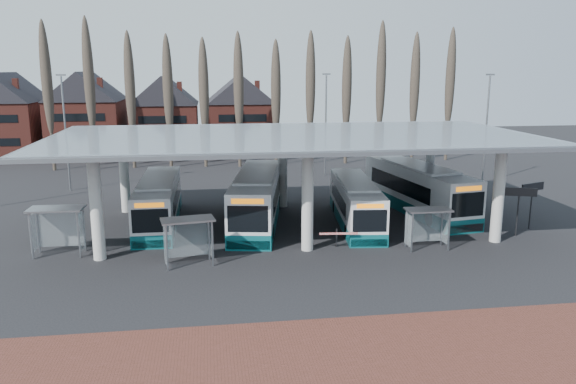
{
  "coord_description": "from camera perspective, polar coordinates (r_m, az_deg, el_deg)",
  "views": [
    {
      "loc": [
        -5.66,
        -29.14,
        10.64
      ],
      "look_at": [
        -0.52,
        7.0,
        2.59
      ],
      "focal_mm": 35.0,
      "sensor_mm": 36.0,
      "label": 1
    }
  ],
  "objects": [
    {
      "name": "info_sign_1",
      "position": [
        40.99,
        23.58,
        0.14
      ],
      "size": [
        2.01,
        0.89,
        3.15
      ],
      "rotation": [
        0.0,
        0.0,
        0.38
      ],
      "color": "black",
      "rests_on": "ground"
    },
    {
      "name": "bus_2",
      "position": [
        39.41,
        6.88,
        -1.14
      ],
      "size": [
        3.52,
        11.23,
        3.07
      ],
      "rotation": [
        0.0,
        0.0,
        -0.11
      ],
      "color": "silver",
      "rests_on": "ground"
    },
    {
      "name": "barrier",
      "position": [
        33.89,
        5.11,
        -4.33
      ],
      "size": [
        2.29,
        0.74,
        1.15
      ],
      "rotation": [
        0.0,
        0.0,
        -0.1
      ],
      "color": "black",
      "rests_on": "ground"
    },
    {
      "name": "poplar_row",
      "position": [
        62.42,
        -2.94,
        10.71
      ],
      "size": [
        45.1,
        1.1,
        14.5
      ],
      "color": "#473D33",
      "rests_on": "ground"
    },
    {
      "name": "station_canopy",
      "position": [
        37.89,
        0.57,
        4.92
      ],
      "size": [
        32.0,
        16.0,
        6.34
      ],
      "color": "silver",
      "rests_on": "ground"
    },
    {
      "name": "shelter_1",
      "position": [
        31.34,
        -10.15,
        -3.9
      ],
      "size": [
        3.05,
        1.88,
        2.65
      ],
      "rotation": [
        0.0,
        0.0,
        0.17
      ],
      "color": "gray",
      "rests_on": "ground"
    },
    {
      "name": "shelter_0",
      "position": [
        35.11,
        -22.35,
        -2.66
      ],
      "size": [
        3.09,
        1.62,
        2.83
      ],
      "rotation": [
        0.0,
        0.0,
        -0.03
      ],
      "color": "gray",
      "rests_on": "ground"
    },
    {
      "name": "lamp_post_c",
      "position": [
        55.69,
        19.5,
        6.27
      ],
      "size": [
        0.8,
        0.16,
        10.17
      ],
      "color": "slate",
      "rests_on": "ground"
    },
    {
      "name": "bus_1",
      "position": [
        39.44,
        -3.14,
        -0.7
      ],
      "size": [
        4.93,
        13.17,
        3.58
      ],
      "rotation": [
        0.0,
        0.0,
        -0.17
      ],
      "color": "silver",
      "rests_on": "ground"
    },
    {
      "name": "bus_3",
      "position": [
        43.69,
        12.98,
        0.29
      ],
      "size": [
        4.68,
        13.15,
        3.58
      ],
      "rotation": [
        0.0,
        0.0,
        0.15
      ],
      "color": "silver",
      "rests_on": "ground"
    },
    {
      "name": "brick_strip",
      "position": [
        20.94,
        9.24,
        -18.22
      ],
      "size": [
        70.0,
        10.0,
        0.03
      ],
      "primitive_type": "cube",
      "color": "#572B23",
      "rests_on": "ground"
    },
    {
      "name": "info_sign_0",
      "position": [
        38.86,
        22.43,
        -0.34
      ],
      "size": [
        2.07,
        0.77,
        3.19
      ],
      "rotation": [
        0.0,
        0.0,
        -0.31
      ],
      "color": "black",
      "rests_on": "ground"
    },
    {
      "name": "ground",
      "position": [
        31.53,
        2.75,
        -7.3
      ],
      "size": [
        140.0,
        140.0,
        0.0
      ],
      "primitive_type": "plane",
      "color": "black",
      "rests_on": "ground"
    },
    {
      "name": "lamp_post_b",
      "position": [
        56.61,
        3.85,
        7.03
      ],
      "size": [
        0.8,
        0.16,
        10.17
      ],
      "color": "slate",
      "rests_on": "ground"
    },
    {
      "name": "bus_0",
      "position": [
        40.06,
        -12.99,
        -1.05
      ],
      "size": [
        2.53,
        11.58,
        3.22
      ],
      "rotation": [
        0.0,
        0.0,
        -0.0
      ],
      "color": "silver",
      "rests_on": "ground"
    },
    {
      "name": "townhouse_row",
      "position": [
        73.98,
        -16.1,
        8.31
      ],
      "size": [
        36.8,
        10.3,
        12.25
      ],
      "color": "maroon",
      "rests_on": "ground"
    },
    {
      "name": "lamp_post_a",
      "position": [
        52.87,
        -21.67,
        5.81
      ],
      "size": [
        0.8,
        0.16,
        10.17
      ],
      "color": "slate",
      "rests_on": "ground"
    },
    {
      "name": "shelter_2",
      "position": [
        34.66,
        13.93,
        -2.71
      ],
      "size": [
        2.67,
        1.34,
        2.48
      ],
      "rotation": [
        0.0,
        0.0,
        0.0
      ],
      "color": "gray",
      "rests_on": "ground"
    }
  ]
}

